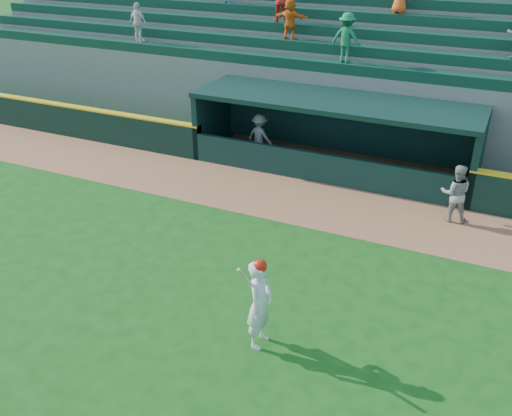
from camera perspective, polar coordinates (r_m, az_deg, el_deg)
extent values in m
plane|color=#144912|center=(13.51, -2.90, -7.72)|extent=(120.00, 120.00, 0.00)
cube|color=#925C3A|center=(17.38, 4.61, 0.66)|extent=(40.00, 3.00, 0.01)
cube|color=black|center=(24.99, -21.36, 8.65)|extent=(15.50, 0.30, 1.20)
cube|color=yellow|center=(24.82, -21.61, 10.03)|extent=(15.50, 0.32, 0.06)
imported|color=gray|center=(16.84, 19.33, 1.40)|extent=(0.93, 0.79, 1.69)
imported|color=gray|center=(20.43, 0.40, 7.24)|extent=(1.12, 0.80, 1.57)
cube|color=slate|center=(19.79, 7.52, 3.95)|extent=(9.00, 2.60, 0.04)
cube|color=black|center=(21.11, -4.35, 8.87)|extent=(0.20, 2.60, 2.30)
cube|color=black|center=(18.66, 21.28, 4.57)|extent=(0.20, 2.60, 2.30)
cube|color=black|center=(20.56, 8.86, 8.12)|extent=(9.40, 0.20, 2.30)
cube|color=black|center=(19.01, 7.95, 10.51)|extent=(9.40, 2.80, 0.16)
cube|color=black|center=(18.54, 6.42, 3.99)|extent=(9.00, 0.16, 1.00)
cube|color=brown|center=(20.42, 8.26, 5.33)|extent=(8.40, 0.45, 0.10)
cube|color=slate|center=(20.95, 9.34, 9.32)|extent=(34.00, 0.85, 2.91)
cube|color=#0F3828|center=(20.41, 9.59, 13.60)|extent=(34.00, 0.60, 0.36)
cube|color=slate|center=(21.67, 10.04, 10.48)|extent=(34.00, 0.85, 3.36)
cube|color=#0F3828|center=(21.12, 10.36, 15.24)|extent=(34.00, 0.60, 0.36)
cube|color=slate|center=(22.41, 10.70, 11.56)|extent=(34.00, 0.85, 3.81)
cube|color=#0F3828|center=(21.85, 11.10, 16.76)|extent=(34.00, 0.60, 0.36)
cube|color=slate|center=(23.15, 11.32, 12.58)|extent=(34.00, 0.85, 4.26)
cube|color=#0F3828|center=(22.59, 11.79, 18.19)|extent=(34.00, 0.60, 0.36)
cube|color=slate|center=(23.90, 11.91, 13.53)|extent=(34.00, 0.85, 4.71)
cube|color=#0F3828|center=(23.35, 12.45, 19.52)|extent=(34.00, 0.60, 0.36)
cube|color=slate|center=(24.66, 12.47, 14.42)|extent=(34.00, 0.85, 5.16)
cube|color=slate|center=(25.43, 12.99, 15.25)|extent=(34.00, 0.85, 5.61)
cube|color=slate|center=(25.98, 13.30, 15.46)|extent=(34.50, 0.30, 5.61)
imported|color=silver|center=(24.10, -11.70, 17.71)|extent=(0.94, 0.53, 1.51)
imported|color=#176B40|center=(20.31, 9.04, 16.46)|extent=(1.12, 0.73, 1.64)
imported|color=orange|center=(21.82, 3.43, 18.37)|extent=(1.37, 0.55, 1.44)
imported|color=silver|center=(11.29, 0.39, -9.61)|extent=(0.46, 0.70, 1.91)
sphere|color=red|center=(10.79, 0.41, -5.83)|extent=(0.27, 0.27, 0.27)
cylinder|color=tan|center=(10.81, -0.96, -7.21)|extent=(0.19, 0.52, 0.76)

